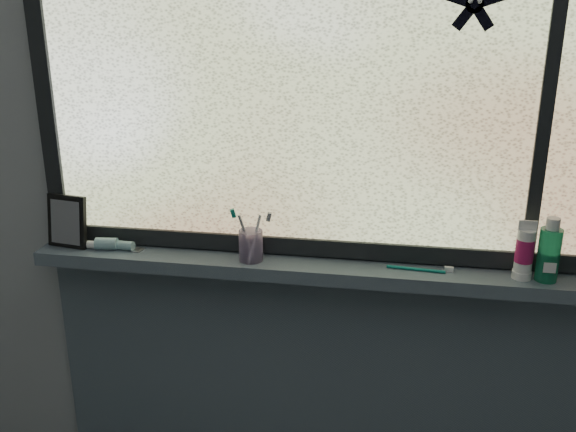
{
  "coord_description": "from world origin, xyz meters",
  "views": [
    {
      "loc": [
        0.23,
        -0.44,
        1.75
      ],
      "look_at": [
        -0.03,
        1.05,
        1.22
      ],
      "focal_mm": 40.0,
      "sensor_mm": 36.0,
      "label": 1
    }
  ],
  "objects_px": {
    "vanity_mirror": "(67,221)",
    "cream_tube": "(525,248)",
    "mouthwash_bottle": "(549,250)",
    "toothbrush_cup": "(251,245)"
  },
  "relations": [
    {
      "from": "vanity_mirror",
      "to": "cream_tube",
      "type": "relative_size",
      "value": 1.36
    },
    {
      "from": "toothbrush_cup",
      "to": "cream_tube",
      "type": "distance_m",
      "value": 0.75
    },
    {
      "from": "vanity_mirror",
      "to": "toothbrush_cup",
      "type": "distance_m",
      "value": 0.57
    },
    {
      "from": "mouthwash_bottle",
      "to": "cream_tube",
      "type": "bearing_deg",
      "value": 177.39
    },
    {
      "from": "vanity_mirror",
      "to": "mouthwash_bottle",
      "type": "bearing_deg",
      "value": 8.42
    },
    {
      "from": "cream_tube",
      "to": "mouthwash_bottle",
      "type": "bearing_deg",
      "value": -2.61
    },
    {
      "from": "toothbrush_cup",
      "to": "cream_tube",
      "type": "relative_size",
      "value": 0.77
    },
    {
      "from": "vanity_mirror",
      "to": "toothbrush_cup",
      "type": "height_order",
      "value": "vanity_mirror"
    },
    {
      "from": "vanity_mirror",
      "to": "mouthwash_bottle",
      "type": "relative_size",
      "value": 1.1
    },
    {
      "from": "toothbrush_cup",
      "to": "mouthwash_bottle",
      "type": "height_order",
      "value": "mouthwash_bottle"
    }
  ]
}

